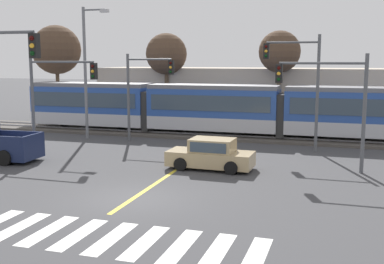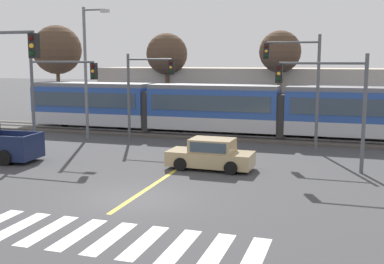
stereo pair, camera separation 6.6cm
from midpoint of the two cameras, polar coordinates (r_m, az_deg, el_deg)
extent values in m
plane|color=#3D3D3F|center=(18.98, -7.10, -7.83)|extent=(200.00, 200.00, 0.00)
cube|color=#4C4742|center=(33.60, 4.00, -0.42)|extent=(120.00, 4.00, 0.18)
cube|color=#939399|center=(32.89, 3.71, -0.37)|extent=(120.00, 0.08, 0.10)
cube|color=#939399|center=(34.28, 4.28, -0.01)|extent=(120.00, 0.08, 0.10)
cube|color=#B7BAC1|center=(37.24, -11.79, 1.69)|extent=(9.00, 2.60, 0.90)
cube|color=#284C9E|center=(37.10, -11.85, 3.83)|extent=(9.00, 2.60, 1.90)
cube|color=#384756|center=(35.95, -12.87, 3.73)|extent=(8.28, 0.04, 1.04)
cube|color=slate|center=(37.03, -11.90, 5.51)|extent=(9.00, 2.39, 0.28)
cylinder|color=black|center=(36.17, -8.33, 0.86)|extent=(0.70, 0.20, 0.70)
cylinder|color=black|center=(38.55, -14.99, 1.13)|extent=(0.70, 0.20, 0.70)
cube|color=#B7BAC1|center=(33.70, 2.50, 1.15)|extent=(9.00, 2.60, 0.90)
cube|color=#284C9E|center=(33.54, 2.52, 3.52)|extent=(9.00, 2.60, 1.90)
cube|color=#384756|center=(32.27, 1.92, 3.41)|extent=(8.28, 0.04, 1.04)
cube|color=slate|center=(33.46, 2.53, 5.38)|extent=(9.00, 2.39, 0.28)
cylinder|color=black|center=(33.22, 6.63, 0.21)|extent=(0.70, 0.20, 0.70)
cylinder|color=black|center=(34.46, -1.49, 0.56)|extent=(0.70, 0.20, 0.70)
cube|color=#B7BAC1|center=(32.63, 18.86, 0.45)|extent=(9.00, 2.60, 0.90)
cube|color=#284C9E|center=(32.47, 18.98, 2.89)|extent=(9.00, 2.60, 1.90)
cube|color=#384756|center=(31.15, 19.05, 2.76)|extent=(8.28, 0.04, 1.04)
cube|color=slate|center=(32.39, 19.07, 4.81)|extent=(9.00, 2.39, 0.28)
cylinder|color=black|center=(32.71, 14.48, -0.14)|extent=(0.70, 0.20, 0.70)
cube|color=#2D2D2D|center=(35.11, -5.01, 2.57)|extent=(0.50, 2.34, 2.80)
cube|color=#2D2D2D|center=(32.74, 10.58, 2.02)|extent=(0.50, 2.34, 2.80)
cube|color=silver|center=(16.76, -19.93, -10.52)|extent=(0.58, 2.80, 0.01)
cube|color=silver|center=(16.14, -16.77, -11.11)|extent=(0.58, 2.80, 0.01)
cube|color=silver|center=(15.57, -13.35, -11.71)|extent=(0.58, 2.80, 0.01)
cube|color=silver|center=(15.06, -9.67, -12.31)|extent=(0.58, 2.80, 0.01)
cube|color=silver|center=(14.61, -5.74, -12.89)|extent=(0.58, 2.80, 0.01)
cube|color=silver|center=(14.24, -1.55, -13.44)|extent=(0.58, 2.80, 0.01)
cube|color=silver|center=(13.94, 2.85, -13.94)|extent=(0.58, 2.80, 0.01)
cube|color=silver|center=(13.73, 7.44, -14.38)|extent=(0.58, 2.80, 0.01)
cube|color=gold|center=(24.25, -1.39, -4.13)|extent=(0.20, 15.80, 0.01)
cube|color=tan|center=(23.69, 2.11, -3.16)|extent=(4.24, 1.81, 0.72)
cube|color=tan|center=(23.54, 2.35, -1.56)|extent=(2.14, 1.57, 0.64)
cube|color=#384756|center=(23.83, 0.05, -1.42)|extent=(0.14, 1.43, 0.52)
cube|color=#384756|center=(22.80, 1.80, -1.89)|extent=(1.79, 0.09, 0.48)
cylinder|color=black|center=(23.33, -1.46, -3.84)|extent=(0.65, 0.24, 0.64)
cylinder|color=black|center=(24.90, -0.11, -3.05)|extent=(0.65, 0.24, 0.64)
cylinder|color=black|center=(22.61, 4.56, -4.27)|extent=(0.65, 0.24, 0.64)
cylinder|color=black|center=(24.22, 5.55, -3.42)|extent=(0.65, 0.24, 0.64)
cube|color=#192347|center=(27.81, -19.84, -0.23)|extent=(2.70, 0.26, 0.36)
cube|color=#192347|center=(26.27, -18.38, -0.65)|extent=(0.22, 1.96, 0.36)
cylinder|color=black|center=(26.23, -21.42, -2.87)|extent=(0.81, 0.32, 0.80)
cylinder|color=black|center=(27.82, -19.08, -2.12)|extent=(0.81, 0.32, 0.80)
cube|color=black|center=(18.68, -18.27, 9.67)|extent=(0.32, 0.28, 0.90)
sphere|color=#360605|center=(18.57, -18.58, 10.50)|extent=(0.18, 0.18, 0.18)
sphere|color=#F7AA26|center=(18.56, -18.54, 9.67)|extent=(0.18, 0.18, 0.18)
sphere|color=black|center=(18.55, -18.50, 8.84)|extent=(0.18, 0.18, 0.18)
cylinder|color=#515459|center=(31.90, -7.60, 4.04)|extent=(0.18, 0.18, 5.71)
cylinder|color=#515459|center=(31.21, -5.16, 8.58)|extent=(3.00, 0.12, 0.12)
cube|color=black|center=(30.67, -2.54, 7.67)|extent=(0.32, 0.28, 0.90)
sphere|color=#360605|center=(30.53, -2.64, 8.17)|extent=(0.18, 0.18, 0.18)
sphere|color=#F7AA26|center=(30.53, -2.63, 7.66)|extent=(0.18, 0.18, 0.18)
sphere|color=black|center=(30.54, -2.63, 7.16)|extent=(0.18, 0.18, 0.18)
cylinder|color=#515459|center=(29.22, -18.42, 3.34)|extent=(0.18, 0.18, 5.78)
cylinder|color=#515459|center=(28.00, -15.28, 8.02)|extent=(4.00, 0.12, 0.12)
cube|color=black|center=(26.99, -11.63, 7.07)|extent=(0.32, 0.28, 0.90)
sphere|color=#360605|center=(26.85, -11.80, 7.63)|extent=(0.18, 0.18, 0.18)
sphere|color=#F7AA26|center=(26.86, -11.78, 7.06)|extent=(0.18, 0.18, 0.18)
sphere|color=black|center=(26.87, -11.76, 6.48)|extent=(0.18, 0.18, 0.18)
cylinder|color=#515459|center=(23.85, 19.66, 2.00)|extent=(0.18, 0.18, 5.62)
cylinder|color=#515459|center=(23.72, 15.08, 7.88)|extent=(4.00, 0.12, 0.12)
cube|color=black|center=(23.89, 10.20, 6.84)|extent=(0.32, 0.28, 0.90)
sphere|color=#360605|center=(23.73, 10.18, 7.48)|extent=(0.18, 0.18, 0.18)
sphere|color=#F7AA26|center=(23.74, 10.16, 6.83)|extent=(0.18, 0.18, 0.18)
sphere|color=black|center=(23.75, 10.14, 6.18)|extent=(0.18, 0.18, 0.18)
cylinder|color=#515459|center=(28.71, 14.58, 4.40)|extent=(0.18, 0.18, 6.76)
cylinder|color=#515459|center=(28.77, 11.77, 10.36)|extent=(3.00, 0.12, 0.12)
cube|color=black|center=(28.95, 8.74, 9.44)|extent=(0.32, 0.28, 0.90)
sphere|color=#360605|center=(28.80, 8.71, 9.98)|extent=(0.18, 0.18, 0.18)
sphere|color=#F7AA26|center=(28.80, 8.70, 9.45)|extent=(0.18, 0.18, 0.18)
sphere|color=black|center=(28.79, 8.69, 8.91)|extent=(0.18, 0.18, 0.18)
cylinder|color=slate|center=(33.32, -12.59, 6.74)|extent=(0.20, 0.20, 8.77)
cylinder|color=slate|center=(33.09, -11.63, 14.02)|extent=(1.55, 0.12, 0.12)
cube|color=#B2B2B7|center=(32.71, -10.40, 13.94)|extent=(0.56, 0.28, 0.20)
cylinder|color=brown|center=(44.07, -15.63, 4.80)|extent=(0.32, 0.32, 5.33)
sphere|color=#4C3828|center=(44.00, -15.82, 9.36)|extent=(4.23, 4.23, 4.23)
cylinder|color=brown|center=(40.39, -3.08, 4.63)|extent=(0.32, 0.32, 5.11)
sphere|color=#4C3828|center=(40.30, -3.11, 9.23)|extent=(3.41, 3.41, 3.41)
cylinder|color=brown|center=(37.78, 10.16, 4.37)|extent=(0.32, 0.32, 5.30)
sphere|color=#4C3828|center=(37.68, 10.29, 9.36)|extent=(3.19, 3.19, 3.19)
cube|color=tan|center=(41.92, 5.55, 4.41)|extent=(24.15, 6.00, 4.62)
camera|label=1|loc=(0.03, -90.08, -0.01)|focal=45.00mm
camera|label=2|loc=(0.03, 89.92, 0.01)|focal=45.00mm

